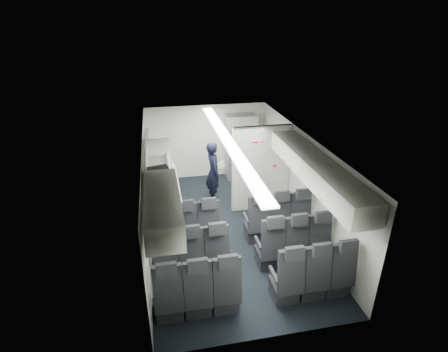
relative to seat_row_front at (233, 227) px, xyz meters
name	(u,v)px	position (x,y,z in m)	size (l,w,h in m)	color
cabin_shell	(228,185)	(0.00, 0.53, 0.72)	(3.41, 6.01, 2.16)	black
seat_row_front	(233,227)	(0.00, 0.00, 0.00)	(3.33, 0.56, 1.24)	#242427
seat_row_mid	(243,253)	(0.00, -0.90, 0.00)	(3.33, 0.56, 1.24)	#242427
seat_row_rear	(257,286)	(0.00, -1.80, 0.00)	(3.33, 0.56, 1.24)	#242427
overhead_bin_left_rear	(163,207)	(-1.40, -1.47, 1.46)	(0.53, 1.80, 0.40)	white
overhead_bin_left_front_open	(157,168)	(-1.44, 0.28, 1.33)	(0.64, 1.70, 0.72)	#9E9E93
overhead_bin_right_rear	(338,190)	(1.40, -1.47, 1.46)	(0.53, 1.80, 0.40)	white
overhead_bin_right_front	(297,152)	(1.40, 0.28, 1.46)	(0.53, 1.70, 0.40)	white
bulkhead_partition	(261,169)	(0.98, 1.33, 0.67)	(1.40, 0.15, 2.13)	silver
galley_unit	(240,147)	(0.95, 3.25, 0.55)	(0.85, 0.52, 1.90)	#939399
boarding_door	(150,169)	(-1.64, 2.09, 0.55)	(0.12, 1.27, 1.86)	silver
flight_attendant	(214,172)	(-0.07, 1.94, 0.40)	(0.59, 0.38, 1.61)	black
carry_on_bag	(158,174)	(-1.43, -0.12, 1.40)	(0.38, 0.26, 0.23)	black
papers	(221,165)	(0.12, 1.89, 0.61)	(0.22, 0.02, 0.16)	white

